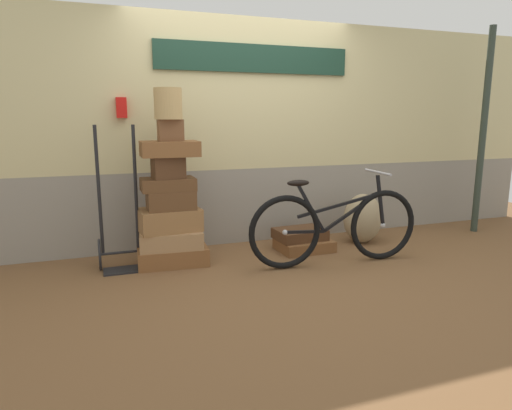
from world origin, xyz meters
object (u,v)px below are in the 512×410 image
at_px(suitcase_2, 169,219).
at_px(suitcase_6, 170,149).
at_px(suitcase_8, 304,245).
at_px(suitcase_0, 173,255).
at_px(suitcase_9, 300,234).
at_px(suitcase_1, 171,239).
at_px(suitcase_3, 171,200).
at_px(wicker_basket, 168,104).
at_px(suitcase_4, 168,184).
at_px(suitcase_5, 168,168).
at_px(luggage_trolley, 120,237).
at_px(suitcase_7, 170,130).
at_px(burlap_sack, 363,218).
at_px(bicycle, 335,227).

distance_m(suitcase_2, suitcase_6, 0.69).
relative_size(suitcase_6, suitcase_8, 0.95).
distance_m(suitcase_0, suitcase_9, 1.39).
bearing_deg(suitcase_9, suitcase_1, 177.79).
relative_size(suitcase_3, wicker_basket, 1.57).
xyz_separation_m(suitcase_1, suitcase_4, (-0.01, 0.02, 0.54)).
distance_m(suitcase_3, suitcase_5, 0.31).
height_order(suitcase_1, suitcase_6, suitcase_6).
relative_size(suitcase_2, luggage_trolley, 0.43).
bearing_deg(suitcase_2, suitcase_7, -21.53).
bearing_deg(suitcase_4, suitcase_1, -72.52).
bearing_deg(suitcase_6, suitcase_0, -133.24).
height_order(suitcase_7, burlap_sack, suitcase_7).
xyz_separation_m(suitcase_4, suitcase_5, (0.00, -0.03, 0.16)).
bearing_deg(burlap_sack, suitcase_0, -178.97).
bearing_deg(suitcase_5, suitcase_8, -6.32).
height_order(suitcase_9, bicycle, bicycle).
bearing_deg(suitcase_7, suitcase_2, 162.31).
bearing_deg(suitcase_9, luggage_trolley, 175.99).
distance_m(suitcase_2, bicycle, 1.61).
height_order(suitcase_6, burlap_sack, suitcase_6).
relative_size(wicker_basket, bicycle, 0.16).
bearing_deg(suitcase_5, luggage_trolley, 166.19).
xyz_separation_m(suitcase_5, suitcase_8, (1.43, 0.00, -0.90)).
height_order(suitcase_5, burlap_sack, suitcase_5).
bearing_deg(luggage_trolley, suitcase_5, -7.32).
distance_m(suitcase_4, suitcase_8, 1.61).
relative_size(suitcase_1, bicycle, 0.34).
height_order(suitcase_3, bicycle, bicycle).
height_order(suitcase_8, bicycle, bicycle).
distance_m(suitcase_1, suitcase_5, 0.70).
height_order(suitcase_0, suitcase_4, suitcase_4).
distance_m(suitcase_2, luggage_trolley, 0.48).
height_order(luggage_trolley, burlap_sack, luggage_trolley).
height_order(suitcase_9, burlap_sack, burlap_sack).
bearing_deg(burlap_sack, suitcase_4, -179.18).
bearing_deg(suitcase_1, suitcase_2, 102.89).
bearing_deg(suitcase_3, suitcase_6, 68.80).
distance_m(suitcase_1, wicker_basket, 1.29).
height_order(suitcase_4, bicycle, bicycle).
xyz_separation_m(suitcase_1, burlap_sack, (2.19, 0.05, 0.03)).
xyz_separation_m(suitcase_9, burlap_sack, (0.80, 0.02, 0.11)).
height_order(wicker_basket, burlap_sack, wicker_basket).
relative_size(suitcase_9, wicker_basket, 1.81).
relative_size(suitcase_1, wicker_basket, 2.09).
height_order(suitcase_3, suitcase_7, suitcase_7).
bearing_deg(burlap_sack, suitcase_2, -179.52).
height_order(suitcase_1, suitcase_7, suitcase_7).
bearing_deg(suitcase_9, suitcase_5, 178.26).
relative_size(suitcase_7, suitcase_9, 0.45).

